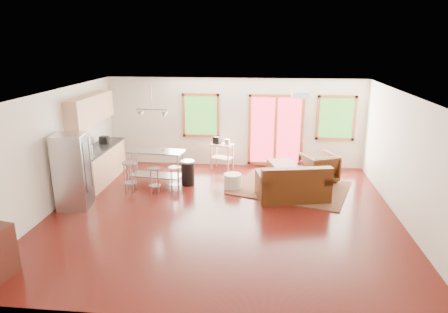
# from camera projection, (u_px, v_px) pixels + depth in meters

# --- Properties ---
(floor) EXTENTS (7.50, 7.00, 0.02)m
(floor) POSITION_uv_depth(u_px,v_px,m) (223.00, 213.00, 8.77)
(floor) COLOR #380C09
(floor) RESTS_ON ground
(ceiling) EXTENTS (7.50, 7.00, 0.02)m
(ceiling) POSITION_uv_depth(u_px,v_px,m) (223.00, 94.00, 8.02)
(ceiling) COLOR white
(ceiling) RESTS_ON ground
(back_wall) EXTENTS (7.50, 0.02, 2.60)m
(back_wall) POSITION_uv_depth(u_px,v_px,m) (235.00, 123.00, 11.74)
(back_wall) COLOR silver
(back_wall) RESTS_ON ground
(left_wall) EXTENTS (0.02, 7.00, 2.60)m
(left_wall) POSITION_uv_depth(u_px,v_px,m) (52.00, 151.00, 8.75)
(left_wall) COLOR silver
(left_wall) RESTS_ON ground
(right_wall) EXTENTS (0.02, 7.00, 2.60)m
(right_wall) POSITION_uv_depth(u_px,v_px,m) (408.00, 161.00, 8.04)
(right_wall) COLOR silver
(right_wall) RESTS_ON ground
(front_wall) EXTENTS (7.50, 0.02, 2.60)m
(front_wall) POSITION_uv_depth(u_px,v_px,m) (194.00, 234.00, 5.05)
(front_wall) COLOR silver
(front_wall) RESTS_ON ground
(window_left) EXTENTS (1.10, 0.05, 1.30)m
(window_left) POSITION_uv_depth(u_px,v_px,m) (201.00, 116.00, 11.74)
(window_left) COLOR #2E631F
(window_left) RESTS_ON back_wall
(french_doors) EXTENTS (1.60, 0.05, 2.10)m
(french_doors) POSITION_uv_depth(u_px,v_px,m) (276.00, 130.00, 11.64)
(french_doors) COLOR red
(french_doors) RESTS_ON back_wall
(window_right) EXTENTS (1.10, 0.05, 1.30)m
(window_right) POSITION_uv_depth(u_px,v_px,m) (336.00, 118.00, 11.37)
(window_right) COLOR #2E631F
(window_right) RESTS_ON back_wall
(rug) EXTENTS (3.29, 2.88, 0.03)m
(rug) POSITION_uv_depth(u_px,v_px,m) (290.00, 188.00, 10.19)
(rug) COLOR #43522E
(rug) RESTS_ON floor
(loveseat) EXTENTS (1.79, 1.23, 0.87)m
(loveseat) POSITION_uv_depth(u_px,v_px,m) (293.00, 185.00, 9.42)
(loveseat) COLOR #321908
(loveseat) RESTS_ON floor
(coffee_table) EXTENTS (1.23, 0.92, 0.44)m
(coffee_table) POSITION_uv_depth(u_px,v_px,m) (298.00, 171.00, 10.34)
(coffee_table) COLOR #381710
(coffee_table) RESTS_ON floor
(armchair) EXTENTS (1.06, 1.04, 0.85)m
(armchair) POSITION_uv_depth(u_px,v_px,m) (319.00, 166.00, 10.58)
(armchair) COLOR #321908
(armchair) RESTS_ON floor
(ottoman) EXTENTS (0.83, 0.83, 0.44)m
(ottoman) POSITION_uv_depth(u_px,v_px,m) (282.00, 169.00, 10.98)
(ottoman) COLOR #321908
(ottoman) RESTS_ON floor
(pouf) EXTENTS (0.58, 0.58, 0.39)m
(pouf) POSITION_uv_depth(u_px,v_px,m) (233.00, 181.00, 10.12)
(pouf) COLOR beige
(pouf) RESTS_ON floor
(vase) EXTENTS (0.20, 0.21, 0.28)m
(vase) POSITION_uv_depth(u_px,v_px,m) (301.00, 167.00, 10.25)
(vase) COLOR silver
(vase) RESTS_ON coffee_table
(book) EXTENTS (0.23, 0.06, 0.30)m
(book) POSITION_uv_depth(u_px,v_px,m) (309.00, 168.00, 9.98)
(book) COLOR maroon
(book) RESTS_ON coffee_table
(cabinets) EXTENTS (0.64, 2.24, 2.30)m
(cabinets) POSITION_uv_depth(u_px,v_px,m) (97.00, 148.00, 10.46)
(cabinets) COLOR tan
(cabinets) RESTS_ON floor
(refrigerator) EXTENTS (0.76, 0.74, 1.69)m
(refrigerator) POSITION_uv_depth(u_px,v_px,m) (73.00, 171.00, 8.85)
(refrigerator) COLOR #B7BABC
(refrigerator) RESTS_ON floor
(island) EXTENTS (1.48, 0.71, 0.90)m
(island) POSITION_uv_depth(u_px,v_px,m) (156.00, 161.00, 10.35)
(island) COLOR #B7BABC
(island) RESTS_ON floor
(cup) EXTENTS (0.15, 0.13, 0.12)m
(cup) POSITION_uv_depth(u_px,v_px,m) (163.00, 149.00, 10.01)
(cup) COLOR white
(cup) RESTS_ON island
(bar_stool_a) EXTENTS (0.39, 0.39, 0.76)m
(bar_stool_a) POSITION_uv_depth(u_px,v_px,m) (130.00, 170.00, 9.83)
(bar_stool_a) COLOR #B7BABC
(bar_stool_a) RESTS_ON floor
(bar_stool_b) EXTENTS (0.37, 0.37, 0.66)m
(bar_stool_b) POSITION_uv_depth(u_px,v_px,m) (154.00, 174.00, 9.74)
(bar_stool_b) COLOR #B7BABC
(bar_stool_b) RESTS_ON floor
(bar_stool_c) EXTENTS (0.33, 0.33, 0.65)m
(bar_stool_c) POSITION_uv_depth(u_px,v_px,m) (175.00, 174.00, 9.82)
(bar_stool_c) COLOR #B7BABC
(bar_stool_c) RESTS_ON floor
(trash_can) EXTENTS (0.46, 0.46, 0.65)m
(trash_can) POSITION_uv_depth(u_px,v_px,m) (188.00, 172.00, 10.37)
(trash_can) COLOR black
(trash_can) RESTS_ON floor
(kitchen_cart) EXTENTS (0.73, 0.60, 0.97)m
(kitchen_cart) POSITION_uv_depth(u_px,v_px,m) (222.00, 148.00, 11.48)
(kitchen_cart) COLOR tan
(kitchen_cart) RESTS_ON floor
(ceiling_flush) EXTENTS (0.35, 0.35, 0.12)m
(ceiling_flush) POSITION_uv_depth(u_px,v_px,m) (300.00, 95.00, 8.47)
(ceiling_flush) COLOR white
(ceiling_flush) RESTS_ON ceiling
(pendant_light) EXTENTS (0.80, 0.18, 0.79)m
(pendant_light) POSITION_uv_depth(u_px,v_px,m) (152.00, 114.00, 9.84)
(pendant_light) COLOR gray
(pendant_light) RESTS_ON ceiling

